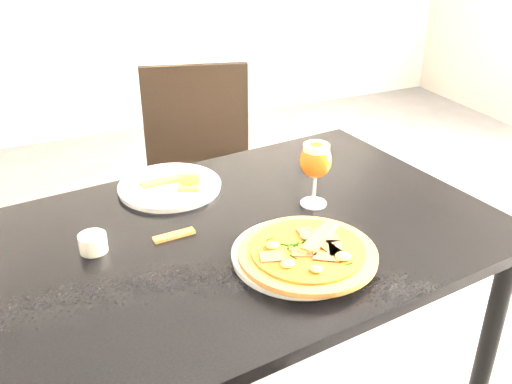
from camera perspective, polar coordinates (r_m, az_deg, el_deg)
name	(u,v)px	position (r m, az deg, el deg)	size (l,w,h in m)	color
dining_table	(243,261)	(1.39, -1.33, -6.89)	(1.28, 0.93, 0.75)	black
chair_far	(201,179)	(2.16, -5.56, 1.27)	(0.51, 0.51, 0.90)	black
plate_main	(300,255)	(1.24, 4.44, -6.33)	(0.29, 0.29, 0.02)	white
pizza	(308,251)	(1.22, 5.19, -5.94)	(0.30, 0.30, 0.03)	#985C24
plate_second	(170,186)	(1.54, -8.62, 0.56)	(0.27, 0.27, 0.01)	white
crust_scraps	(180,182)	(1.53, -7.57, 1.00)	(0.17, 0.11, 0.01)	#985C24
loose_crust	(174,235)	(1.33, -8.18, -4.30)	(0.10, 0.02, 0.01)	#985C24
sauce_cup	(93,242)	(1.30, -16.00, -4.85)	(0.06, 0.06, 0.04)	silver
beer_glass	(316,161)	(1.41, 5.99, 3.13)	(0.08, 0.08, 0.17)	silver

